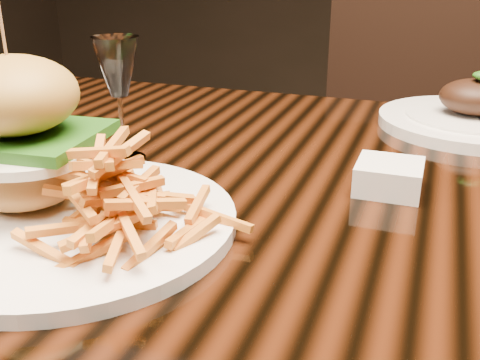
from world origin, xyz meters
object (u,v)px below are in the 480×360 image
(burger_plate, at_px, (61,173))
(wine_glass, at_px, (118,72))
(far_dish, at_px, (473,117))
(chair_far, at_px, (397,140))
(dining_table, at_px, (301,235))

(burger_plate, distance_m, wine_glass, 0.22)
(far_dish, height_order, chair_far, chair_far)
(dining_table, xyz_separation_m, wine_glass, (-0.25, -0.01, 0.20))
(far_dish, bearing_deg, wine_glass, -144.10)
(wine_glass, height_order, chair_far, chair_far)
(dining_table, relative_size, far_dish, 5.33)
(wine_glass, height_order, far_dish, wine_glass)
(wine_glass, relative_size, far_dish, 0.56)
(dining_table, relative_size, chair_far, 1.68)
(far_dish, bearing_deg, dining_table, -122.49)
(burger_plate, xyz_separation_m, far_dish, (0.40, 0.53, -0.04))
(dining_table, height_order, wine_glass, wine_glass)
(wine_glass, bearing_deg, burger_plate, -75.64)
(dining_table, distance_m, far_dish, 0.39)
(burger_plate, xyz_separation_m, chair_far, (0.26, 1.10, -0.27))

